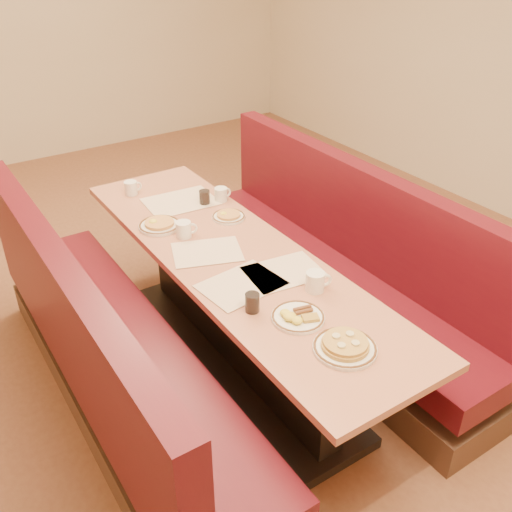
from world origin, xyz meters
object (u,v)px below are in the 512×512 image
coffee_mug_c (221,194)px  soda_tumbler_near (252,303)px  booth_left (111,362)px  pancake_plate (345,346)px  soda_tumbler_mid (205,197)px  coffee_mug_a (316,281)px  booth_right (335,275)px  coffee_mug_d (131,188)px  coffee_mug_b (184,229)px  eggs_plate (298,317)px  diner_table (235,312)px

coffee_mug_c → soda_tumbler_near: size_ratio=1.23×
booth_left → pancake_plate: bearing=-51.8°
coffee_mug_c → soda_tumbler_mid: 0.11m
coffee_mug_a → coffee_mug_c: (0.13, 1.11, -0.01)m
booth_right → coffee_mug_c: (-0.45, 0.61, 0.43)m
coffee_mug_d → soda_tumbler_mid: 0.50m
pancake_plate → coffee_mug_c: bearing=78.8°
coffee_mug_b → eggs_plate: bearing=-66.6°
booth_right → coffee_mug_d: booth_right is taller
coffee_mug_c → coffee_mug_b: bearing=-145.7°
booth_left → coffee_mug_d: (0.58, 1.01, 0.43)m
eggs_plate → coffee_mug_c: bearing=74.8°
soda_tumbler_mid → soda_tumbler_near: bearing=-108.2°
booth_right → coffee_mug_c: booth_right is taller
soda_tumbler_near → diner_table: bearing=68.2°
diner_table → eggs_plate: size_ratio=10.46×
pancake_plate → coffee_mug_c: (0.30, 1.52, 0.02)m
booth_right → coffee_mug_b: (-0.86, 0.32, 0.44)m
diner_table → coffee_mug_d: coffee_mug_d is taller
coffee_mug_c → soda_tumbler_mid: bearing=171.9°
booth_right → coffee_mug_c: size_ratio=22.10×
eggs_plate → soda_tumbler_mid: size_ratio=2.64×
eggs_plate → coffee_mug_a: bearing=33.1°
eggs_plate → coffee_mug_d: bearing=93.3°
coffee_mug_c → coffee_mug_a: bearing=-97.7°
coffee_mug_a → coffee_mug_d: bearing=122.3°
booth_right → eggs_plate: (-0.79, -0.63, 0.40)m
soda_tumbler_mid → coffee_mug_c: bearing=-7.0°
diner_table → pancake_plate: 0.99m
booth_right → coffee_mug_a: size_ratio=19.72×
diner_table → coffee_mug_d: (-0.15, 1.01, 0.42)m
coffee_mug_d → booth_right: bearing=-49.1°
booth_right → coffee_mug_a: (-0.58, -0.50, 0.44)m
diner_table → pancake_plate: pancake_plate is taller
diner_table → coffee_mug_b: 0.54m
coffee_mug_a → coffee_mug_d: 1.54m
eggs_plate → booth_right: bearing=38.9°
diner_table → soda_tumbler_near: 0.66m
coffee_mug_d → soda_tumbler_near: size_ratio=1.26×
coffee_mug_c → coffee_mug_d: coffee_mug_d is taller
coffee_mug_a → coffee_mug_d: size_ratio=1.10×
soda_tumbler_mid → coffee_mug_b: bearing=-134.3°
coffee_mug_b → coffee_mug_d: bearing=111.1°
eggs_plate → soda_tumbler_mid: soda_tumbler_mid is taller
booth_left → coffee_mug_a: 1.11m
coffee_mug_a → soda_tumbler_near: coffee_mug_a is taller
booth_left → coffee_mug_b: bearing=27.6°
diner_table → coffee_mug_d: 1.10m
coffee_mug_a → soda_tumbler_mid: coffee_mug_a is taller
pancake_plate → coffee_mug_d: coffee_mug_d is taller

